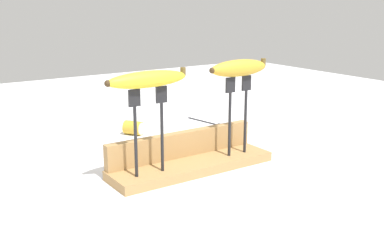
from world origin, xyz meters
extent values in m
plane|color=silver|center=(0.00, 0.00, 0.00)|extent=(3.00, 3.00, 0.00)
cube|color=#A87F4C|center=(0.00, 0.00, 0.01)|extent=(0.40, 0.11, 0.02)
cube|color=#A87F4C|center=(0.00, 0.04, 0.05)|extent=(0.40, 0.02, 0.06)
cylinder|color=black|center=(-0.15, -0.02, 0.10)|extent=(0.01, 0.01, 0.15)
cube|color=black|center=(-0.15, -0.02, 0.19)|extent=(0.03, 0.00, 0.04)
cylinder|color=black|center=(-0.09, -0.02, 0.10)|extent=(0.01, 0.01, 0.15)
cube|color=black|center=(-0.09, -0.02, 0.19)|extent=(0.03, 0.00, 0.04)
cylinder|color=black|center=(0.10, -0.02, 0.10)|extent=(0.01, 0.01, 0.16)
cube|color=black|center=(0.10, -0.02, 0.20)|extent=(0.03, 0.00, 0.04)
cylinder|color=black|center=(0.15, -0.02, 0.10)|extent=(0.01, 0.01, 0.16)
cube|color=black|center=(0.15, -0.02, 0.20)|extent=(0.03, 0.00, 0.04)
ellipsoid|color=yellow|center=(-0.12, -0.02, 0.23)|extent=(0.19, 0.04, 0.04)
cylinder|color=brown|center=(-0.03, -0.02, 0.24)|extent=(0.01, 0.01, 0.02)
sphere|color=#3F2D19|center=(-0.21, -0.02, 0.23)|extent=(0.01, 0.01, 0.01)
ellipsoid|color=gold|center=(0.12, -0.02, 0.23)|extent=(0.16, 0.04, 0.04)
cylinder|color=brown|center=(0.20, -0.02, 0.24)|extent=(0.01, 0.01, 0.02)
sphere|color=#3F2D19|center=(0.05, -0.01, 0.23)|extent=(0.01, 0.01, 0.01)
cylinder|color=black|center=(0.29, 0.36, 0.00)|extent=(0.03, 0.13, 0.01)
cube|color=black|center=(0.30, 0.28, 0.00)|extent=(0.03, 0.04, 0.01)
cylinder|color=gold|center=(0.02, 0.35, 0.02)|extent=(0.06, 0.07, 0.04)
cylinder|color=beige|center=(0.04, 0.33, 0.02)|extent=(0.03, 0.02, 0.04)
camera|label=1|loc=(-0.59, -0.87, 0.39)|focal=44.11mm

